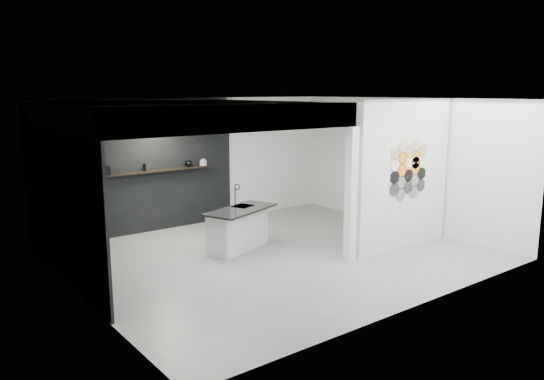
% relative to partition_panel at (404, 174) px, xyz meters
% --- Properties ---
extents(floor, '(7.00, 6.00, 0.01)m').
position_rel_partition_panel_xyz_m(floor, '(-2.23, 1.00, -1.40)').
color(floor, slate).
extents(partition_panel, '(2.45, 0.15, 2.80)m').
position_rel_partition_panel_xyz_m(partition_panel, '(0.00, 0.00, 0.00)').
color(partition_panel, silver).
rests_on(partition_panel, floor).
extents(bay_clad_back, '(4.40, 0.04, 2.35)m').
position_rel_partition_panel_xyz_m(bay_clad_back, '(-3.52, 3.97, -0.22)').
color(bay_clad_back, black).
rests_on(bay_clad_back, floor).
extents(bay_clad_left, '(0.04, 4.00, 2.35)m').
position_rel_partition_panel_xyz_m(bay_clad_left, '(-5.70, 2.00, -0.22)').
color(bay_clad_left, black).
rests_on(bay_clad_left, floor).
extents(bulkhead, '(4.40, 4.00, 0.40)m').
position_rel_partition_panel_xyz_m(bulkhead, '(-3.52, 2.00, 1.15)').
color(bulkhead, silver).
rests_on(bulkhead, corner_column).
extents(corner_column, '(0.16, 0.16, 2.35)m').
position_rel_partition_panel_xyz_m(corner_column, '(-1.41, 0.00, -0.22)').
color(corner_column, silver).
rests_on(corner_column, floor).
extents(fascia_beam, '(4.40, 0.16, 0.40)m').
position_rel_partition_panel_xyz_m(fascia_beam, '(-3.52, 0.08, 1.15)').
color(fascia_beam, silver).
rests_on(fascia_beam, corner_column).
extents(wall_basin, '(0.40, 0.60, 0.12)m').
position_rel_partition_panel_xyz_m(wall_basin, '(-5.46, 1.80, -0.55)').
color(wall_basin, silver).
rests_on(wall_basin, bay_clad_left).
extents(display_shelf, '(3.00, 0.15, 0.04)m').
position_rel_partition_panel_xyz_m(display_shelf, '(-3.43, 3.87, -0.10)').
color(display_shelf, black).
rests_on(display_shelf, bay_clad_back).
extents(kitchen_island, '(1.64, 1.14, 1.21)m').
position_rel_partition_panel_xyz_m(kitchen_island, '(-2.59, 1.73, -0.99)').
color(kitchen_island, silver).
rests_on(kitchen_island, floor).
extents(stockpot, '(0.23, 0.23, 0.16)m').
position_rel_partition_panel_xyz_m(stockpot, '(-4.28, 3.87, -0.00)').
color(stockpot, black).
rests_on(stockpot, display_shelf).
extents(kettle, '(0.19, 0.19, 0.14)m').
position_rel_partition_panel_xyz_m(kettle, '(-2.43, 3.87, -0.01)').
color(kettle, black).
rests_on(kettle, display_shelf).
extents(glass_bowl, '(0.19, 0.19, 0.11)m').
position_rel_partition_panel_xyz_m(glass_bowl, '(-2.08, 3.87, -0.02)').
color(glass_bowl, gray).
rests_on(glass_bowl, display_shelf).
extents(glass_vase, '(0.14, 0.14, 0.15)m').
position_rel_partition_panel_xyz_m(glass_vase, '(-2.08, 3.87, -0.01)').
color(glass_vase, gray).
rests_on(glass_vase, display_shelf).
extents(bottle_dark, '(0.07, 0.07, 0.15)m').
position_rel_partition_panel_xyz_m(bottle_dark, '(-3.46, 3.87, -0.00)').
color(bottle_dark, black).
rests_on(bottle_dark, display_shelf).
extents(utensil_cup, '(0.09, 0.09, 0.09)m').
position_rel_partition_panel_xyz_m(utensil_cup, '(-4.38, 3.87, -0.04)').
color(utensil_cup, black).
rests_on(utensil_cup, display_shelf).
extents(hex_tile_cluster, '(1.04, 0.02, 1.16)m').
position_rel_partition_panel_xyz_m(hex_tile_cluster, '(0.03, -0.09, 0.10)').
color(hex_tile_cluster, '#2D2D2D').
rests_on(hex_tile_cluster, partition_panel).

